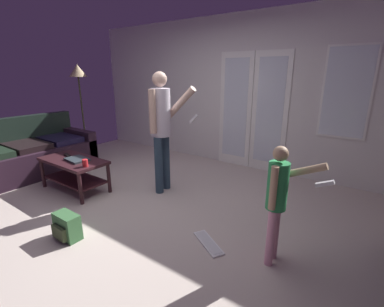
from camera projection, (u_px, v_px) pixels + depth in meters
name	position (u px, v px, depth m)	size (l,w,h in m)	color
ground_plane	(140.00, 210.00, 3.38)	(6.32, 4.69, 0.02)	beige
wall_back_with_doors	(234.00, 94.00, 4.78)	(6.32, 0.09, 2.62)	silver
leather_couch	(27.00, 156.00, 4.50)	(0.96, 2.02, 0.92)	#2D1B29
coffee_table	(74.00, 168.00, 3.86)	(1.02, 0.52, 0.46)	#34191E
person_adult	(162.00, 123.00, 3.65)	(0.58, 0.49, 1.66)	#2C4152
person_child	(278.00, 195.00, 2.27)	(0.49, 0.30, 1.08)	pink
floor_lamp	(78.00, 77.00, 5.37)	(0.34, 0.34, 1.80)	#3C2926
backpack	(67.00, 227.00, 2.76)	(0.30, 0.19, 0.27)	#38673B
loose_keyboard	(208.00, 243.00, 2.69)	(0.44, 0.34, 0.02)	white
laptop_closed	(77.00, 159.00, 3.78)	(0.33, 0.24, 0.03)	#313B41
cup_near_edge	(85.00, 163.00, 3.52)	(0.07, 0.07, 0.10)	red
tv_remote_black	(67.00, 155.00, 3.99)	(0.17, 0.05, 0.02)	black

